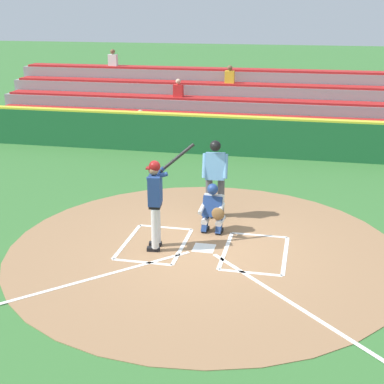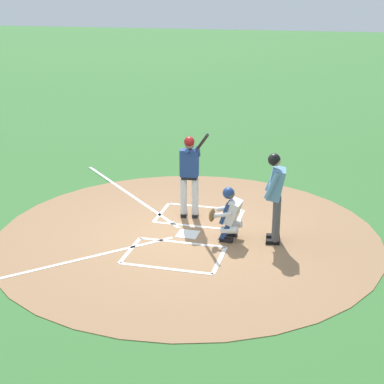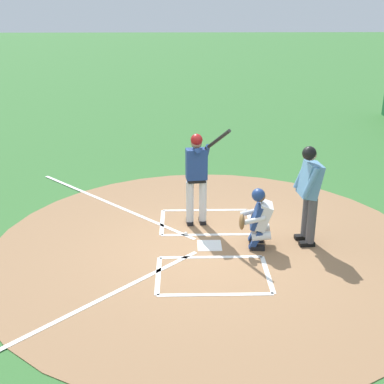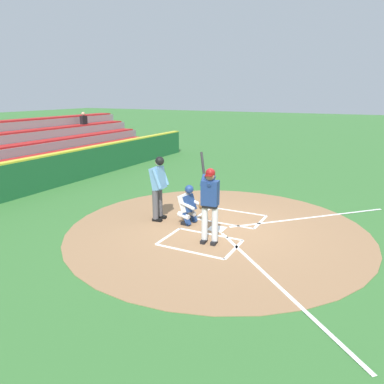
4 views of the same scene
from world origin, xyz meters
name	(u,v)px [view 3 (image 3 of 4)]	position (x,y,z in m)	size (l,w,h in m)	color
ground_plane	(209,246)	(0.00, 0.00, 0.00)	(120.00, 120.00, 0.00)	#387033
dirt_circle	(209,246)	(0.00, 0.00, 0.01)	(8.00, 8.00, 0.01)	#99704C
home_plate_and_chalk	(162,246)	(0.00, 0.88, 0.01)	(7.93, 4.91, 0.01)	white
batter	(197,173)	(0.94, 0.20, 1.10)	(0.89, 0.80, 2.13)	silver
catcher	(258,217)	(-0.03, -0.87, 0.59)	(0.59, 0.65, 1.13)	black
plate_umpire	(309,189)	(0.09, -1.78, 1.08)	(0.60, 0.45, 1.86)	#4C4C51
baseball	(186,234)	(0.46, 0.43, 0.04)	(0.07, 0.07, 0.07)	white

